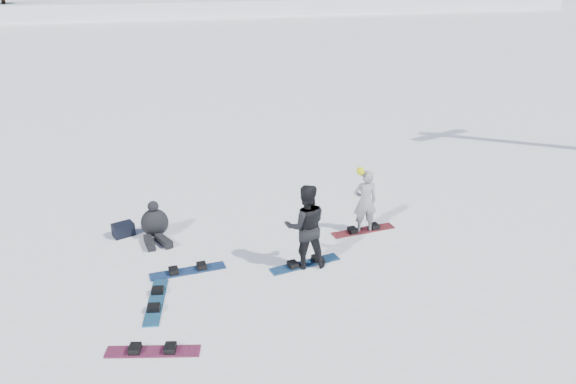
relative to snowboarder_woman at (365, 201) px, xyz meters
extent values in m
plane|color=white|center=(-1.71, -1.11, -0.76)|extent=(420.00, 420.00, 0.00)
cube|color=white|center=(-1.71, 53.89, -1.76)|extent=(90.00, 14.00, 5.00)
ellipsoid|color=white|center=(18.29, 198.89, -15.39)|extent=(182.00, 140.00, 53.20)
ellipsoid|color=white|center=(108.29, 183.89, -14.62)|extent=(156.00, 120.00, 50.40)
ellipsoid|color=white|center=(58.29, 148.89, -13.14)|extent=(117.00, 90.00, 45.00)
imported|color=#9B9BA0|center=(0.00, 0.00, -0.02)|extent=(0.57, 0.39, 1.49)
sphere|color=yellow|center=(-0.20, -0.12, 0.78)|extent=(0.18, 0.18, 0.18)
imported|color=black|center=(-1.72, -1.11, 0.12)|extent=(0.93, 0.76, 1.76)
ellipsoid|color=black|center=(-4.61, 0.98, -0.42)|extent=(0.73, 0.67, 0.64)
sphere|color=black|center=(-4.61, 0.98, -0.03)|extent=(0.24, 0.24, 0.24)
cube|color=black|center=(-4.45, 0.52, -0.68)|extent=(0.38, 0.58, 0.16)
cube|color=black|center=(-4.76, 0.52, -0.68)|extent=(0.24, 0.58, 0.16)
cube|color=black|center=(-5.31, 1.18, -0.61)|extent=(0.53, 0.44, 0.30)
cube|color=maroon|center=(0.00, 0.00, -0.75)|extent=(1.52, 0.43, 0.03)
cube|color=#194D8A|center=(-1.72, -1.11, -0.75)|extent=(1.53, 0.56, 0.03)
cube|color=#1A6291|center=(-4.73, -1.70, -0.75)|extent=(0.54, 1.53, 0.03)
cube|color=navy|center=(-4.06, -0.77, -0.75)|extent=(1.52, 0.40, 0.03)
cube|color=maroon|center=(-4.84, -3.11, -0.75)|extent=(1.52, 0.62, 0.03)
camera|label=1|loc=(-4.60, -10.65, 5.11)|focal=35.00mm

